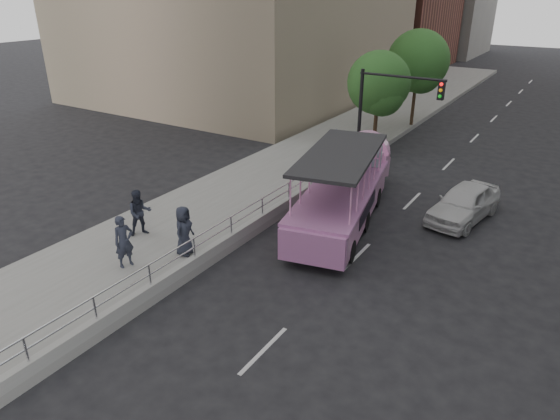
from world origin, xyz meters
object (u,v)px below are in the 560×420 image
object	(u,v)px
duck_boat	(346,190)
pedestrian_near	(124,242)
car	(464,203)
pedestrian_mid	(140,213)
parking_sign	(335,153)
traffic_signal	(383,106)
street_tree_near	(380,86)
street_tree_far	(419,64)
pedestrian_far	(184,231)

from	to	relation	value
duck_boat	pedestrian_near	bearing A→B (deg)	-117.45
car	pedestrian_mid	xyz separation A→B (m)	(-9.76, -8.54, 0.46)
parking_sign	traffic_signal	world-z (taller)	traffic_signal
duck_boat	parking_sign	bearing A→B (deg)	125.78
street_tree_near	street_tree_far	bearing A→B (deg)	88.09
pedestrian_near	street_tree_far	world-z (taller)	street_tree_far
duck_boat	pedestrian_mid	xyz separation A→B (m)	(-5.50, -6.20, 0.01)
street_tree_far	car	bearing A→B (deg)	-62.95
duck_boat	street_tree_far	xyz separation A→B (m)	(-2.22, 15.03, 3.12)
car	duck_boat	bearing A→B (deg)	-141.29
street_tree_near	car	bearing A→B (deg)	-45.03
street_tree_far	traffic_signal	bearing A→B (deg)	-81.57
pedestrian_mid	duck_boat	bearing A→B (deg)	-7.85
car	pedestrian_mid	distance (m)	12.97
pedestrian_mid	traffic_signal	xyz separation A→B (m)	(4.68, 11.80, 2.30)
duck_boat	pedestrian_mid	bearing A→B (deg)	-131.58
pedestrian_far	parking_sign	bearing A→B (deg)	-19.09
street_tree_far	pedestrian_far	bearing A→B (deg)	-92.33
duck_boat	parking_sign	world-z (taller)	duck_boat
pedestrian_mid	street_tree_near	xyz separation A→B (m)	(3.08, 15.22, 2.62)
car	street_tree_near	xyz separation A→B (m)	(-6.68, 6.69, 3.08)
pedestrian_mid	parking_sign	size ratio (longest dim) A/B	0.63
pedestrian_far	parking_sign	size ratio (longest dim) A/B	0.63
pedestrian_mid	street_tree_near	distance (m)	15.75
duck_boat	street_tree_near	world-z (taller)	street_tree_near
car	parking_sign	world-z (taller)	parking_sign
pedestrian_far	street_tree_far	bearing A→B (deg)	-13.59
car	traffic_signal	distance (m)	6.64
pedestrian_near	traffic_signal	bearing A→B (deg)	1.09
car	pedestrian_far	world-z (taller)	pedestrian_far
pedestrian_mid	pedestrian_near	bearing A→B (deg)	-112.24
pedestrian_near	traffic_signal	size ratio (longest dim) A/B	0.35
car	street_tree_far	xyz separation A→B (m)	(-6.48, 12.69, 3.57)
parking_sign	street_tree_near	distance (m)	6.80
parking_sign	street_tree_near	xyz separation A→B (m)	(-0.56, 6.46, 2.04)
duck_boat	street_tree_near	size ratio (longest dim) A/B	1.73
parking_sign	street_tree_far	bearing A→B (deg)	91.68
pedestrian_mid	street_tree_far	world-z (taller)	street_tree_far
car	street_tree_near	distance (m)	9.94
car	pedestrian_far	distance (m)	11.46
parking_sign	street_tree_near	size ratio (longest dim) A/B	0.50
car	street_tree_far	distance (m)	14.69
duck_boat	pedestrian_near	distance (m)	9.13
street_tree_near	pedestrian_far	bearing A→B (deg)	-92.49
pedestrian_far	street_tree_far	xyz separation A→B (m)	(0.87, 21.46, 3.11)
duck_boat	parking_sign	size ratio (longest dim) A/B	3.49
pedestrian_near	street_tree_near	distance (m)	17.42
car	traffic_signal	size ratio (longest dim) A/B	0.83
pedestrian_far	pedestrian_mid	bearing A→B (deg)	73.15
car	street_tree_near	size ratio (longest dim) A/B	0.76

